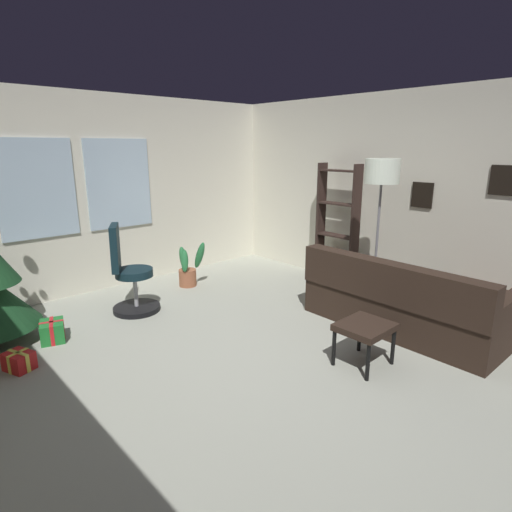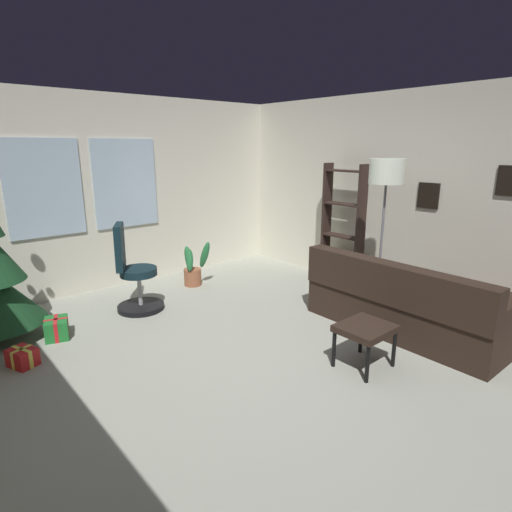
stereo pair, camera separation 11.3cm
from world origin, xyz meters
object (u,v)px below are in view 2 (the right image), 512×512
(gift_box_red, at_px, (22,357))
(floor_lamp, at_px, (386,181))
(potted_plant, at_px, (194,269))
(gift_box_green, at_px, (57,328))
(couch, at_px, (419,306))
(office_chair, at_px, (134,277))
(footstool, at_px, (365,331))
(bookshelf, at_px, (342,232))

(gift_box_red, relative_size, floor_lamp, 0.16)
(floor_lamp, height_order, potted_plant, floor_lamp)
(gift_box_green, distance_m, floor_lamp, 3.94)
(couch, distance_m, gift_box_red, 3.96)
(office_chair, bearing_deg, footstool, -69.90)
(office_chair, distance_m, floor_lamp, 3.17)
(couch, height_order, footstool, couch)
(gift_box_green, relative_size, office_chair, 0.32)
(couch, height_order, gift_box_green, couch)
(couch, relative_size, bookshelf, 1.23)
(footstool, bearing_deg, bookshelf, 43.06)
(gift_box_green, xyz_separation_m, floor_lamp, (3.21, -1.74, 1.46))
(couch, xyz_separation_m, gift_box_red, (-3.42, 1.98, -0.21))
(couch, relative_size, gift_box_red, 7.22)
(office_chair, relative_size, bookshelf, 0.62)
(office_chair, bearing_deg, bookshelf, -20.32)
(couch, relative_size, floor_lamp, 1.16)
(floor_lamp, bearing_deg, gift_box_red, 159.76)
(office_chair, height_order, floor_lamp, floor_lamp)
(office_chair, distance_m, potted_plant, 1.10)
(potted_plant, bearing_deg, gift_box_red, -159.59)
(footstool, xyz_separation_m, bookshelf, (1.75, 1.63, 0.41))
(couch, bearing_deg, bookshelf, 66.80)
(couch, relative_size, office_chair, 1.96)
(gift_box_red, relative_size, office_chair, 0.27)
(footstool, xyz_separation_m, gift_box_green, (-1.93, 2.45, -0.24))
(footstool, relative_size, gift_box_red, 1.61)
(gift_box_red, bearing_deg, couch, -30.10)
(bookshelf, distance_m, floor_lamp, 1.31)
(gift_box_red, bearing_deg, potted_plant, 20.41)
(gift_box_red, height_order, floor_lamp, floor_lamp)
(footstool, relative_size, potted_plant, 0.71)
(gift_box_green, bearing_deg, footstool, -51.73)
(gift_box_red, relative_size, bookshelf, 0.17)
(couch, xyz_separation_m, bookshelf, (0.67, 1.57, 0.47))
(gift_box_red, xyz_separation_m, bookshelf, (4.09, -0.41, 0.68))
(couch, distance_m, office_chair, 3.28)
(footstool, distance_m, floor_lamp, 1.90)
(bookshelf, height_order, floor_lamp, floor_lamp)
(footstool, height_order, gift_box_red, footstool)
(bookshelf, relative_size, floor_lamp, 0.95)
(gift_box_green, bearing_deg, bookshelf, -12.54)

